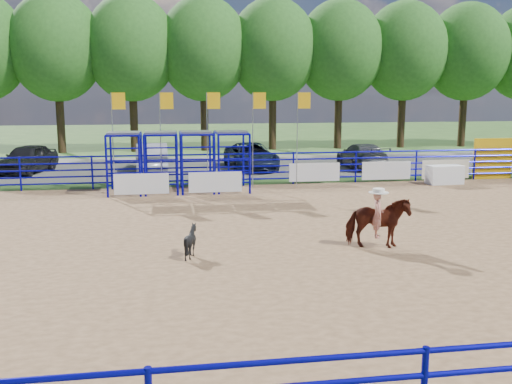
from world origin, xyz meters
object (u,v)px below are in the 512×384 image
announcer_table (445,175)px  car_d (362,155)px  car_b (152,157)px  horse_and_rider (378,219)px  calf (191,241)px  car_a (28,159)px  car_c (251,156)px

announcer_table → car_d: bearing=106.7°
car_b → horse_and_rider: bearing=109.6°
calf → car_b: size_ratio=0.18×
announcer_table → horse_and_rider: 12.22m
horse_and_rider → car_b: horse_and_rider is taller
horse_and_rider → car_d: size_ratio=0.49×
car_a → horse_and_rider: bearing=-38.5°
announcer_table → car_c: car_c is taller
car_c → car_a: bearing=175.0°
calf → car_c: (4.04, 16.64, 0.29)m
announcer_table → car_b: size_ratio=0.35×
announcer_table → calf: 15.73m
car_b → car_c: size_ratio=0.90×
horse_and_rider → calf: size_ratio=2.76×
announcer_table → calf: size_ratio=1.96×
car_a → car_c: 11.85m
horse_and_rider → announcer_table: bearing=54.7°
announcer_table → calf: bearing=-140.4°
announcer_table → car_c: 10.45m
announcer_table → car_b: car_b is taller
calf → car_c: car_c is taller
car_a → car_c: car_a is taller
horse_and_rider → car_b: (-6.42, 16.69, -0.06)m
car_a → car_c: size_ratio=0.86×
horse_and_rider → calf: bearing=-179.3°
car_b → car_d: 11.65m
horse_and_rider → car_a: 21.25m
car_c → announcer_table: bearing=-42.7°
horse_and_rider → car_b: size_ratio=0.49×
car_b → car_c: car_b is taller
announcer_table → horse_and_rider: (-7.05, -9.97, 0.38)m
calf → horse_and_rider: bearing=-121.0°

